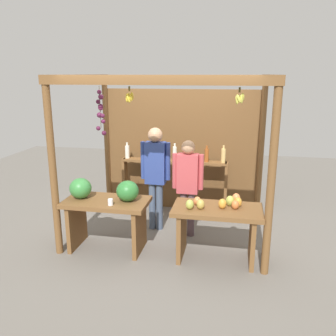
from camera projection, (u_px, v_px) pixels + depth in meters
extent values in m
plane|color=slate|center=(170.00, 230.00, 5.82)|extent=(12.00, 12.00, 0.00)
cylinder|color=brown|center=(53.00, 169.00, 4.79)|extent=(0.10, 0.10, 2.48)
cylinder|color=brown|center=(271.00, 181.00, 4.26)|extent=(0.10, 0.10, 2.48)
cylinder|color=brown|center=(107.00, 142.00, 6.75)|extent=(0.10, 0.10, 2.48)
cylinder|color=brown|center=(261.00, 147.00, 6.22)|extent=(0.10, 0.10, 2.48)
cube|color=brown|center=(155.00, 80.00, 4.22)|extent=(2.96, 0.12, 0.12)
cube|color=brown|center=(80.00, 79.00, 5.46)|extent=(0.12, 2.17, 0.12)
cube|color=brown|center=(271.00, 79.00, 4.94)|extent=(0.12, 2.17, 0.12)
cube|color=brown|center=(181.00, 151.00, 6.53)|extent=(2.86, 0.04, 2.23)
cylinder|color=brown|center=(240.00, 90.00, 4.12)|extent=(0.02, 0.02, 0.06)
ellipsoid|color=#D1CC4C|center=(243.00, 97.00, 4.14)|extent=(0.04, 0.07, 0.11)
ellipsoid|color=#D1CC4C|center=(241.00, 97.00, 4.17)|extent=(0.06, 0.05, 0.11)
ellipsoid|color=#D1CC4C|center=(239.00, 99.00, 4.18)|extent=(0.08, 0.05, 0.11)
ellipsoid|color=#D1CC4C|center=(238.00, 100.00, 4.16)|extent=(0.05, 0.06, 0.11)
ellipsoid|color=#D1CC4C|center=(237.00, 100.00, 4.14)|extent=(0.06, 0.07, 0.11)
ellipsoid|color=#D1CC4C|center=(239.00, 99.00, 4.11)|extent=(0.07, 0.04, 0.11)
ellipsoid|color=#D1CC4C|center=(241.00, 99.00, 4.12)|extent=(0.05, 0.05, 0.11)
cylinder|color=brown|center=(129.00, 89.00, 4.43)|extent=(0.02, 0.02, 0.06)
ellipsoid|color=gold|center=(132.00, 96.00, 4.45)|extent=(0.04, 0.08, 0.12)
ellipsoid|color=gold|center=(132.00, 97.00, 4.48)|extent=(0.06, 0.06, 0.12)
ellipsoid|color=gold|center=(130.00, 98.00, 4.49)|extent=(0.06, 0.04, 0.12)
ellipsoid|color=gold|center=(128.00, 97.00, 4.48)|extent=(0.06, 0.07, 0.12)
ellipsoid|color=gold|center=(127.00, 98.00, 4.46)|extent=(0.05, 0.06, 0.12)
ellipsoid|color=gold|center=(128.00, 99.00, 4.43)|extent=(0.08, 0.04, 0.12)
ellipsoid|color=gold|center=(130.00, 97.00, 4.44)|extent=(0.07, 0.06, 0.12)
cylinder|color=#4C422D|center=(100.00, 107.00, 4.70)|extent=(0.01, 0.01, 0.55)
sphere|color=#601E42|center=(99.00, 92.00, 4.64)|extent=(0.06, 0.06, 0.06)
sphere|color=#601E42|center=(101.00, 97.00, 4.65)|extent=(0.07, 0.07, 0.07)
sphere|color=#47142D|center=(98.00, 102.00, 4.67)|extent=(0.06, 0.06, 0.06)
sphere|color=#47142D|center=(101.00, 106.00, 4.68)|extent=(0.07, 0.07, 0.07)
sphere|color=#601E42|center=(101.00, 108.00, 4.69)|extent=(0.07, 0.07, 0.07)
sphere|color=#511938|center=(103.00, 116.00, 4.72)|extent=(0.06, 0.06, 0.06)
sphere|color=#511938|center=(99.00, 115.00, 4.72)|extent=(0.07, 0.07, 0.07)
sphere|color=#601E42|center=(103.00, 121.00, 4.77)|extent=(0.06, 0.06, 0.06)
sphere|color=#511938|center=(98.00, 128.00, 4.75)|extent=(0.06, 0.06, 0.06)
sphere|color=#47142D|center=(104.00, 133.00, 4.82)|extent=(0.06, 0.06, 0.06)
cube|color=brown|center=(106.00, 202.00, 5.05)|extent=(1.20, 0.64, 0.06)
cube|color=brown|center=(77.00, 224.00, 5.23)|extent=(0.06, 0.58, 0.69)
cube|color=brown|center=(139.00, 229.00, 5.06)|extent=(0.06, 0.58, 0.69)
ellipsoid|color=#2D7533|center=(128.00, 191.00, 4.98)|extent=(0.40, 0.40, 0.29)
ellipsoid|color=#38843D|center=(80.00, 188.00, 5.09)|extent=(0.44, 0.44, 0.30)
cylinder|color=white|center=(110.00, 202.00, 4.83)|extent=(0.07, 0.07, 0.09)
cube|color=brown|center=(217.00, 210.00, 4.76)|extent=(1.20, 0.64, 0.06)
cube|color=brown|center=(182.00, 233.00, 4.94)|extent=(0.06, 0.58, 0.69)
cube|color=brown|center=(252.00, 239.00, 4.77)|extent=(0.06, 0.58, 0.69)
ellipsoid|color=#A8B24C|center=(190.00, 204.00, 4.69)|extent=(0.13, 0.13, 0.13)
ellipsoid|color=#CC7038|center=(235.00, 205.00, 4.69)|extent=(0.14, 0.14, 0.12)
ellipsoid|color=gold|center=(222.00, 204.00, 4.71)|extent=(0.14, 0.14, 0.14)
ellipsoid|color=#A8B24C|center=(230.00, 201.00, 4.81)|extent=(0.16, 0.16, 0.14)
ellipsoid|color=#E07F47|center=(197.00, 201.00, 4.83)|extent=(0.11, 0.11, 0.12)
ellipsoid|color=#B79E47|center=(201.00, 204.00, 4.69)|extent=(0.13, 0.13, 0.13)
ellipsoid|color=#E07F47|center=(236.00, 198.00, 4.91)|extent=(0.16, 0.16, 0.14)
ellipsoid|color=gold|center=(238.00, 202.00, 4.77)|extent=(0.12, 0.12, 0.13)
cube|color=brown|center=(125.00, 184.00, 6.62)|extent=(0.05, 0.20, 1.00)
cube|color=brown|center=(226.00, 190.00, 6.27)|extent=(0.05, 0.20, 1.00)
cube|color=brown|center=(174.00, 161.00, 6.32)|extent=(1.86, 0.22, 0.04)
cylinder|color=silver|center=(127.00, 152.00, 6.45)|extent=(0.08, 0.08, 0.23)
cylinder|color=silver|center=(127.00, 144.00, 6.41)|extent=(0.04, 0.04, 0.06)
cylinder|color=#994C1E|center=(143.00, 152.00, 6.39)|extent=(0.06, 0.06, 0.26)
cylinder|color=#994C1E|center=(143.00, 143.00, 6.35)|extent=(0.03, 0.03, 0.06)
cylinder|color=#338C4C|center=(158.00, 153.00, 6.34)|extent=(0.06, 0.06, 0.22)
cylinder|color=#338C4C|center=(158.00, 146.00, 6.30)|extent=(0.03, 0.03, 0.06)
cylinder|color=silver|center=(175.00, 154.00, 6.28)|extent=(0.07, 0.07, 0.25)
cylinder|color=silver|center=(175.00, 145.00, 6.24)|extent=(0.03, 0.03, 0.06)
cylinder|color=#338C4C|center=(190.00, 155.00, 6.23)|extent=(0.07, 0.07, 0.23)
cylinder|color=#338C4C|center=(190.00, 147.00, 6.20)|extent=(0.03, 0.03, 0.06)
cylinder|color=#994C1E|center=(207.00, 155.00, 6.18)|extent=(0.07, 0.07, 0.23)
cylinder|color=#994C1E|center=(207.00, 147.00, 6.14)|extent=(0.03, 0.03, 0.06)
cylinder|color=#D8B266|center=(223.00, 156.00, 6.12)|extent=(0.08, 0.08, 0.24)
cylinder|color=#D8B266|center=(224.00, 147.00, 6.09)|extent=(0.03, 0.03, 0.06)
cylinder|color=#46556D|center=(152.00, 206.00, 5.81)|extent=(0.11, 0.11, 0.79)
cylinder|color=#46556D|center=(159.00, 206.00, 5.79)|extent=(0.11, 0.11, 0.79)
cube|color=#2D428C|center=(155.00, 163.00, 5.61)|extent=(0.32, 0.19, 0.67)
cylinder|color=#2D428C|center=(143.00, 160.00, 5.64)|extent=(0.08, 0.08, 0.60)
cylinder|color=#2D428C|center=(168.00, 161.00, 5.57)|extent=(0.08, 0.08, 0.60)
sphere|color=tan|center=(155.00, 135.00, 5.50)|extent=(0.23, 0.23, 0.23)
cylinder|color=#533E44|center=(183.00, 214.00, 5.58)|extent=(0.11, 0.11, 0.72)
cylinder|color=#533E44|center=(191.00, 214.00, 5.56)|extent=(0.11, 0.11, 0.72)
cube|color=#BF474C|center=(188.00, 173.00, 5.40)|extent=(0.32, 0.19, 0.61)
cylinder|color=#BF474C|center=(175.00, 171.00, 5.43)|extent=(0.08, 0.08, 0.55)
cylinder|color=#BF474C|center=(201.00, 172.00, 5.35)|extent=(0.08, 0.08, 0.55)
sphere|color=tan|center=(188.00, 147.00, 5.29)|extent=(0.21, 0.21, 0.21)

